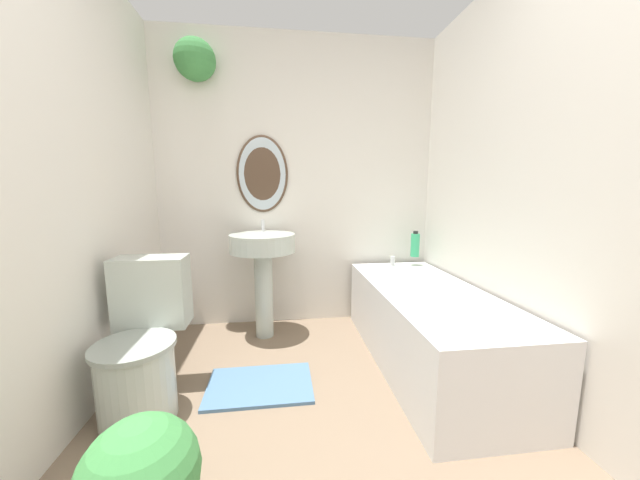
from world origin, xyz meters
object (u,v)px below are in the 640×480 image
object	(u,v)px
toilet	(143,346)
bathtub	(427,324)
shampoo_bottle	(415,245)
pedestal_sink	(263,258)

from	to	relation	value
toilet	bathtub	bearing A→B (deg)	8.02
bathtub	shampoo_bottle	size ratio (longest dim) A/B	7.13
toilet	bathtub	xyz separation A→B (m)	(1.68, 0.24, -0.07)
bathtub	shampoo_bottle	xyz separation A→B (m)	(0.19, 0.66, 0.42)
shampoo_bottle	toilet	bearing A→B (deg)	-154.34
pedestal_sink	shampoo_bottle	bearing A→B (deg)	5.18
toilet	bathtub	world-z (taller)	toilet
toilet	shampoo_bottle	bearing A→B (deg)	25.66
bathtub	shampoo_bottle	bearing A→B (deg)	74.19
pedestal_sink	shampoo_bottle	xyz separation A→B (m)	(1.28, 0.12, 0.06)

